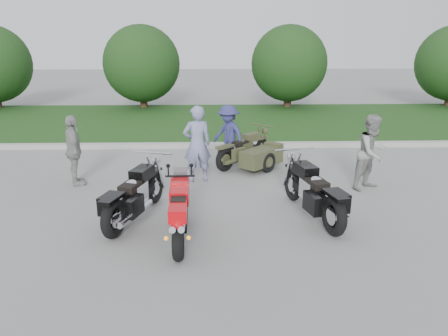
{
  "coord_description": "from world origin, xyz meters",
  "views": [
    {
      "loc": [
        0.31,
        -7.76,
        3.51
      ],
      "look_at": [
        0.55,
        1.09,
        0.8
      ],
      "focal_mm": 35.0,
      "sensor_mm": 36.0,
      "label": 1
    }
  ],
  "objects_px": {
    "person_stripe": "(197,144)",
    "person_grey": "(372,152)",
    "person_back": "(74,151)",
    "cruiser_right": "(314,194)",
    "cruiser_left": "(134,197)",
    "person_denim": "(228,135)",
    "cruiser_sidecar": "(253,154)",
    "sportbike_red": "(179,212)"
  },
  "relations": [
    {
      "from": "person_stripe",
      "to": "person_denim",
      "type": "xyz_separation_m",
      "value": [
        0.82,
        1.59,
        -0.12
      ]
    },
    {
      "from": "sportbike_red",
      "to": "person_stripe",
      "type": "bearing_deg",
      "value": 84.56
    },
    {
      "from": "person_stripe",
      "to": "person_grey",
      "type": "bearing_deg",
      "value": 157.53
    },
    {
      "from": "sportbike_red",
      "to": "cruiser_right",
      "type": "bearing_deg",
      "value": 18.98
    },
    {
      "from": "cruiser_right",
      "to": "cruiser_sidecar",
      "type": "height_order",
      "value": "cruiser_right"
    },
    {
      "from": "person_stripe",
      "to": "cruiser_left",
      "type": "bearing_deg",
      "value": 50.69
    },
    {
      "from": "cruiser_left",
      "to": "person_stripe",
      "type": "distance_m",
      "value": 2.7
    },
    {
      "from": "sportbike_red",
      "to": "person_back",
      "type": "relative_size",
      "value": 1.18
    },
    {
      "from": "cruiser_right",
      "to": "person_back",
      "type": "distance_m",
      "value": 5.76
    },
    {
      "from": "person_grey",
      "to": "cruiser_sidecar",
      "type": "bearing_deg",
      "value": 113.67
    },
    {
      "from": "person_back",
      "to": "person_stripe",
      "type": "bearing_deg",
      "value": -109.91
    },
    {
      "from": "cruiser_left",
      "to": "cruiser_sidecar",
      "type": "relative_size",
      "value": 1.2
    },
    {
      "from": "sportbike_red",
      "to": "person_stripe",
      "type": "xyz_separation_m",
      "value": [
        0.21,
        3.35,
        0.39
      ]
    },
    {
      "from": "person_denim",
      "to": "cruiser_left",
      "type": "bearing_deg",
      "value": -71.03
    },
    {
      "from": "cruiser_sidecar",
      "to": "person_grey",
      "type": "relative_size",
      "value": 1.14
    },
    {
      "from": "cruiser_right",
      "to": "person_denim",
      "type": "xyz_separation_m",
      "value": [
        -1.55,
        3.95,
        0.32
      ]
    },
    {
      "from": "cruiser_left",
      "to": "person_back",
      "type": "relative_size",
      "value": 1.42
    },
    {
      "from": "person_denim",
      "to": "cruiser_sidecar",
      "type": "bearing_deg",
      "value": 5.5
    },
    {
      "from": "cruiser_left",
      "to": "person_back",
      "type": "height_order",
      "value": "person_back"
    },
    {
      "from": "cruiser_left",
      "to": "person_denim",
      "type": "xyz_separation_m",
      "value": [
        1.99,
        3.98,
        0.34
      ]
    },
    {
      "from": "cruiser_right",
      "to": "person_stripe",
      "type": "distance_m",
      "value": 3.38
    },
    {
      "from": "person_stripe",
      "to": "person_grey",
      "type": "relative_size",
      "value": 1.07
    },
    {
      "from": "cruiser_right",
      "to": "person_grey",
      "type": "bearing_deg",
      "value": 31.43
    },
    {
      "from": "cruiser_sidecar",
      "to": "person_denim",
      "type": "relative_size",
      "value": 1.21
    },
    {
      "from": "cruiser_sidecar",
      "to": "person_grey",
      "type": "bearing_deg",
      "value": 11.37
    },
    {
      "from": "person_denim",
      "to": "person_back",
      "type": "relative_size",
      "value": 0.97
    },
    {
      "from": "person_stripe",
      "to": "cruiser_sidecar",
      "type": "bearing_deg",
      "value": -158.58
    },
    {
      "from": "person_grey",
      "to": "person_back",
      "type": "distance_m",
      "value": 7.05
    },
    {
      "from": "sportbike_red",
      "to": "cruiser_left",
      "type": "relative_size",
      "value": 0.83
    },
    {
      "from": "cruiser_left",
      "to": "cruiser_right",
      "type": "relative_size",
      "value": 0.96
    },
    {
      "from": "person_back",
      "to": "cruiser_right",
      "type": "bearing_deg",
      "value": -135.78
    },
    {
      "from": "sportbike_red",
      "to": "person_grey",
      "type": "bearing_deg",
      "value": 30.21
    },
    {
      "from": "cruiser_right",
      "to": "person_back",
      "type": "relative_size",
      "value": 1.49
    },
    {
      "from": "cruiser_sidecar",
      "to": "person_back",
      "type": "height_order",
      "value": "person_back"
    },
    {
      "from": "person_stripe",
      "to": "person_denim",
      "type": "height_order",
      "value": "person_stripe"
    },
    {
      "from": "person_denim",
      "to": "cruiser_right",
      "type": "bearing_deg",
      "value": -23.02
    },
    {
      "from": "sportbike_red",
      "to": "person_denim",
      "type": "distance_m",
      "value": 5.05
    },
    {
      "from": "cruiser_right",
      "to": "person_grey",
      "type": "relative_size",
      "value": 1.43
    },
    {
      "from": "person_grey",
      "to": "person_back",
      "type": "xyz_separation_m",
      "value": [
        -7.03,
        0.47,
        -0.04
      ]
    },
    {
      "from": "person_denim",
      "to": "person_grey",
      "type": "bearing_deg",
      "value": 11.07
    },
    {
      "from": "cruiser_left",
      "to": "person_grey",
      "type": "bearing_deg",
      "value": 35.44
    },
    {
      "from": "cruiser_sidecar",
      "to": "person_stripe",
      "type": "height_order",
      "value": "person_stripe"
    }
  ]
}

